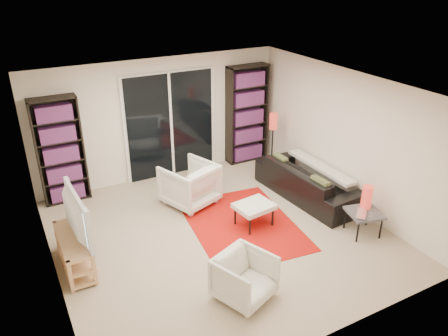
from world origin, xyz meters
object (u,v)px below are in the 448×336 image
at_px(side_table, 364,214).
at_px(floor_lamp, 273,128).
at_px(armchair_back, 190,184).
at_px(armchair_front, 245,278).
at_px(bookshelf_left, 60,151).
at_px(bookshelf_right, 247,114).
at_px(tv_stand, 75,251).
at_px(sofa, 308,181).
at_px(ottoman, 254,207).

xyz_separation_m(side_table, floor_lamp, (0.07, 2.75, 0.56)).
bearing_deg(floor_lamp, armchair_back, -165.93).
bearing_deg(armchair_front, bookshelf_left, 90.77).
bearing_deg(bookshelf_right, tv_stand, -152.95).
bearing_deg(armchair_front, side_table, -12.56).
bearing_deg(side_table, tv_stand, 162.87).
height_order(bookshelf_left, sofa, bookshelf_left).
relative_size(bookshelf_right, floor_lamp, 1.71).
xyz_separation_m(sofa, floor_lamp, (0.10, 1.34, 0.61)).
bearing_deg(armchair_front, ottoman, 32.69).
bearing_deg(floor_lamp, tv_stand, -161.72).
bearing_deg(armchair_back, bookshelf_left, -51.95).
xyz_separation_m(bookshelf_right, sofa, (0.13, -2.01, -0.73)).
bearing_deg(sofa, tv_stand, 86.98).
distance_m(bookshelf_left, ottoman, 3.57).
height_order(sofa, side_table, sofa).
height_order(side_table, floor_lamp, floor_lamp).
bearing_deg(side_table, armchair_front, -171.08).
bearing_deg(side_table, bookshelf_left, 139.52).
bearing_deg(tv_stand, armchair_front, -43.05).
bearing_deg(bookshelf_left, side_table, -40.48).
relative_size(armchair_back, floor_lamp, 0.70).
xyz_separation_m(tv_stand, armchair_back, (2.21, 0.90, 0.13)).
distance_m(tv_stand, floor_lamp, 4.62).
xyz_separation_m(bookshelf_left, floor_lamp, (4.08, -0.67, -0.05)).
distance_m(bookshelf_right, armchair_front, 4.50).
distance_m(bookshelf_right, tv_stand, 4.69).
bearing_deg(ottoman, bookshelf_left, 137.31).
bearing_deg(bookshelf_right, ottoman, -118.10).
bearing_deg(ottoman, side_table, -36.08).
height_order(armchair_back, floor_lamp, floor_lamp).
bearing_deg(bookshelf_left, ottoman, -42.69).
bearing_deg(armchair_back, bookshelf_right, -167.96).
relative_size(armchair_back, side_table, 1.39).
relative_size(bookshelf_right, armchair_back, 2.45).
height_order(bookshelf_right, tv_stand, bookshelf_right).
bearing_deg(bookshelf_left, tv_stand, -97.16).
height_order(bookshelf_right, ottoman, bookshelf_right).
relative_size(sofa, armchair_back, 2.53).
relative_size(bookshelf_left, floor_lamp, 1.59).
bearing_deg(floor_lamp, side_table, -91.55).
xyz_separation_m(bookshelf_right, armchair_front, (-2.30, -3.80, -0.74)).
bearing_deg(ottoman, sofa, 14.86).
height_order(bookshelf_left, armchair_back, bookshelf_left).
distance_m(bookshelf_left, side_table, 5.30).
bearing_deg(ottoman, floor_lamp, 48.85).
height_order(armchair_back, armchair_front, armchair_back).
height_order(sofa, ottoman, sofa).
xyz_separation_m(bookshelf_left, sofa, (3.98, -2.01, -0.66)).
height_order(bookshelf_right, armchair_back, bookshelf_right).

